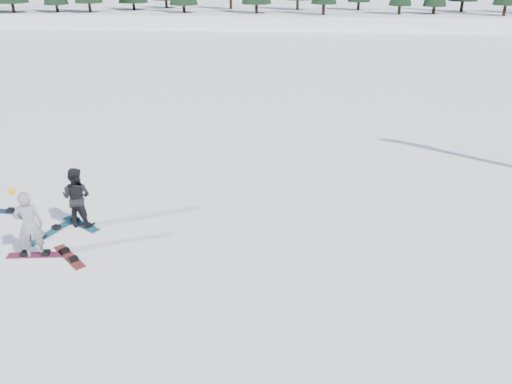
# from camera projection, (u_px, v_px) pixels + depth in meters

# --- Properties ---
(ground) EXTENTS (420.00, 420.00, 0.00)m
(ground) POSITION_uv_depth(u_px,v_px,m) (110.00, 233.00, 14.58)
(ground) COLOR white
(ground) RESTS_ON ground
(alpine_backdrop) EXTENTS (412.50, 227.00, 53.20)m
(alpine_backdrop) POSITION_uv_depth(u_px,v_px,m) (256.00, 23.00, 192.49)
(alpine_backdrop) COLOR white
(alpine_backdrop) RESTS_ON ground
(snowboarder_woman) EXTENTS (0.80, 0.66, 2.04)m
(snowboarder_woman) POSITION_uv_depth(u_px,v_px,m) (29.00, 224.00, 13.05)
(snowboarder_woman) COLOR gray
(snowboarder_woman) RESTS_ON ground
(snowboarder_man) EXTENTS (0.95, 0.78, 1.84)m
(snowboarder_man) POSITION_uv_depth(u_px,v_px,m) (77.00, 197.00, 14.65)
(snowboarder_man) COLOR black
(snowboarder_man) RESTS_ON ground
(snowboard_woman) EXTENTS (1.52, 0.48, 0.03)m
(snowboard_woman) POSITION_uv_depth(u_px,v_px,m) (36.00, 255.00, 13.44)
(snowboard_woman) COLOR #921F4D
(snowboard_woman) RESTS_ON ground
(snowboard_man) EXTENTS (1.42, 1.03, 0.03)m
(snowboard_man) POSITION_uv_depth(u_px,v_px,m) (81.00, 224.00, 15.03)
(snowboard_man) COLOR #165C7A
(snowboard_man) RESTS_ON ground
(snowboard_loose_a) EXTENTS (0.79, 1.50, 0.03)m
(snowboard_loose_a) POSITION_uv_depth(u_px,v_px,m) (49.00, 233.00, 14.52)
(snowboard_loose_a) COLOR teal
(snowboard_loose_a) RESTS_ON ground
(snowboard_loose_b) EXTENTS (1.28, 1.24, 0.03)m
(snowboard_loose_b) POSITION_uv_depth(u_px,v_px,m) (69.00, 257.00, 13.36)
(snowboard_loose_b) COLOR maroon
(snowboard_loose_b) RESTS_ON ground
(snowboard_loose_c) EXTENTS (1.51, 0.36, 0.03)m
(snowboard_loose_c) POSITION_uv_depth(u_px,v_px,m) (2.00, 211.00, 15.80)
(snowboard_loose_c) COLOR navy
(snowboard_loose_c) RESTS_ON ground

